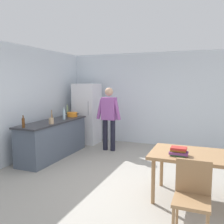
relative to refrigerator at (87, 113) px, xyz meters
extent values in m
plane|color=#9E998E|center=(1.90, -2.40, -0.90)|extent=(14.00, 14.00, 0.00)
cube|color=silver|center=(1.90, 0.60, 0.45)|extent=(6.40, 0.12, 2.70)
cube|color=silver|center=(-0.70, -2.20, 0.45)|extent=(0.12, 5.60, 2.70)
cube|color=#4C5666|center=(-0.10, -1.60, -0.47)|extent=(0.60, 2.12, 0.86)
cube|color=#2D2D33|center=(-0.10, -1.60, -0.02)|extent=(0.64, 2.20, 0.04)
cube|color=white|center=(0.00, 0.00, 0.00)|extent=(0.70, 0.64, 1.80)
cylinder|color=#B2B2B7|center=(0.22, -0.34, 0.20)|extent=(0.02, 0.02, 0.40)
cylinder|color=#1E1E2D|center=(0.84, -0.55, -0.48)|extent=(0.13, 0.13, 0.84)
cylinder|color=#1E1E2D|center=(1.06, -0.55, -0.48)|extent=(0.13, 0.13, 0.84)
cube|color=#99519E|center=(0.95, -0.55, 0.24)|extent=(0.38, 0.22, 0.60)
sphere|color=tan|center=(0.95, -0.55, 0.69)|extent=(0.22, 0.22, 0.22)
cylinder|color=#99519E|center=(0.70, -0.59, 0.22)|extent=(0.20, 0.09, 0.55)
cylinder|color=#99519E|center=(1.20, -0.59, 0.22)|extent=(0.20, 0.09, 0.55)
cube|color=#9E754C|center=(3.30, -2.70, -0.18)|extent=(1.40, 0.90, 0.05)
cylinder|color=#9E754C|center=(2.70, -3.05, -0.55)|extent=(0.06, 0.06, 0.70)
cylinder|color=#9E754C|center=(2.70, -2.35, -0.55)|extent=(0.06, 0.06, 0.70)
cylinder|color=#9E754C|center=(3.12, -3.57, -0.68)|extent=(0.04, 0.04, 0.45)
cylinder|color=#9E754C|center=(3.48, -3.57, -0.68)|extent=(0.04, 0.04, 0.45)
cube|color=#9E754C|center=(3.30, -3.75, -0.43)|extent=(0.42, 0.42, 0.04)
cube|color=#9E754C|center=(3.30, -3.56, -0.20)|extent=(0.42, 0.04, 0.42)
cylinder|color=orange|center=(-0.06, -0.76, 0.06)|extent=(0.28, 0.28, 0.12)
cube|color=black|center=(-0.23, -0.76, 0.08)|extent=(0.06, 0.03, 0.02)
cube|color=black|center=(0.11, -0.76, 0.08)|extent=(0.06, 0.03, 0.02)
cylinder|color=tan|center=(0.13, -1.99, 0.07)|extent=(0.11, 0.11, 0.14)
cylinder|color=olive|center=(0.15, -1.99, 0.21)|extent=(0.02, 0.05, 0.22)
cylinder|color=olive|center=(0.15, -2.00, 0.21)|extent=(0.02, 0.04, 0.22)
cylinder|color=gray|center=(-0.33, -0.58, 0.13)|extent=(0.06, 0.06, 0.26)
cylinder|color=gray|center=(-0.33, -0.58, 0.29)|extent=(0.02, 0.02, 0.06)
cylinder|color=#5B3314|center=(-0.14, -2.59, 0.10)|extent=(0.06, 0.06, 0.20)
cylinder|color=#5B3314|center=(-0.14, -2.59, 0.23)|extent=(0.02, 0.02, 0.06)
cylinder|color=silver|center=(0.02, -1.29, 0.12)|extent=(0.07, 0.07, 0.24)
cylinder|color=silver|center=(0.02, -1.29, 0.27)|extent=(0.03, 0.03, 0.06)
cube|color=#387A47|center=(3.04, -2.91, -0.14)|extent=(0.22, 0.14, 0.02)
cube|color=#753D7F|center=(3.05, -2.91, -0.11)|extent=(0.27, 0.17, 0.04)
cube|color=gold|center=(3.03, -2.88, -0.07)|extent=(0.23, 0.16, 0.03)
cube|color=#B22D28|center=(3.05, -2.91, -0.04)|extent=(0.23, 0.17, 0.03)
camera|label=1|loc=(3.44, -6.60, 0.94)|focal=39.50mm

